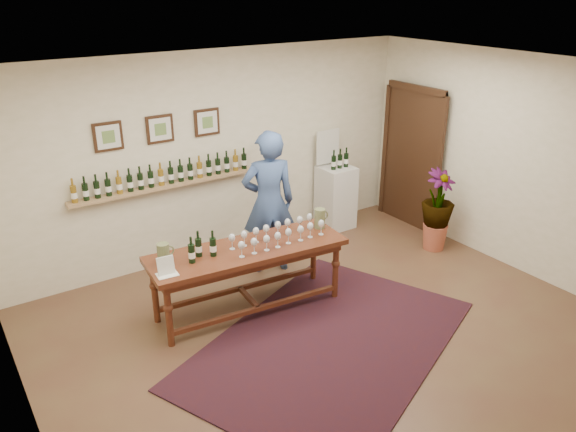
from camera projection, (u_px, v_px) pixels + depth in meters
ground at (328, 330)px, 6.24m from camera, size 6.00×6.00×0.00m
room_shell at (366, 161)px, 8.31m from camera, size 6.00×6.00×6.00m
rug at (329, 343)px, 6.01m from camera, size 3.79×3.23×0.02m
tasting_table at (248, 257)px, 6.38m from camera, size 2.33×0.94×0.80m
table_glasses at (278, 234)px, 6.45m from camera, size 1.41×0.34×0.20m
table_bottles at (200, 244)px, 6.05m from camera, size 0.31×0.19×0.33m
pitcher_left at (164, 254)px, 5.92m from camera, size 0.16×0.16×0.24m
pitcher_right at (320, 218)px, 6.80m from camera, size 0.16×0.16×0.24m
menu_card at (166, 266)px, 5.73m from camera, size 0.23×0.18×0.19m
display_pedestal at (336, 197)px, 8.68m from camera, size 0.49×0.49×0.97m
pedestal_bottles at (340, 157)px, 8.39m from camera, size 0.33×0.09×0.33m
info_sign at (328, 147)px, 8.49m from camera, size 0.42×0.02×0.57m
potted_plant at (437, 210)px, 7.91m from camera, size 0.58×0.58×1.02m
person at (269, 203)px, 7.21m from camera, size 0.80×0.66×1.90m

